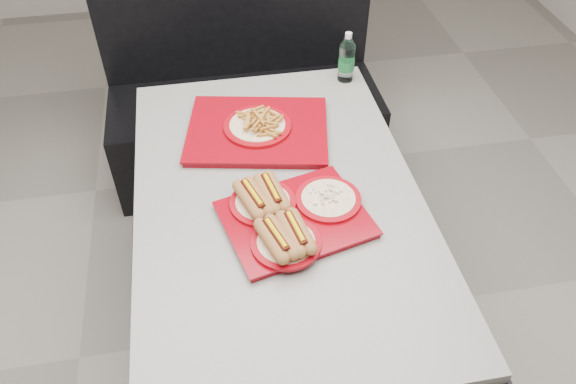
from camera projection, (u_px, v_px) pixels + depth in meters
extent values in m
plane|color=gray|center=(281.00, 327.00, 2.30)|extent=(6.00, 6.00, 0.00)
cylinder|color=black|center=(281.00, 323.00, 2.28)|extent=(0.52, 0.52, 0.05)
cylinder|color=black|center=(280.00, 269.00, 2.03)|extent=(0.11, 0.11, 0.66)
cube|color=black|center=(279.00, 206.00, 1.81)|extent=(0.92, 1.42, 0.01)
cube|color=gray|center=(278.00, 201.00, 1.79)|extent=(0.90, 1.40, 0.04)
cube|color=black|center=(247.00, 132.00, 2.86)|extent=(1.30, 0.55, 0.45)
cube|color=black|center=(234.00, 3.00, 2.63)|extent=(1.30, 0.10, 1.10)
cube|color=maroon|center=(295.00, 221.00, 1.69)|extent=(0.47, 0.40, 0.02)
cube|color=maroon|center=(295.00, 218.00, 1.68)|extent=(0.48, 0.42, 0.01)
cylinder|color=#95040E|center=(286.00, 243.00, 1.60)|extent=(0.20, 0.20, 0.01)
cylinder|color=white|center=(286.00, 241.00, 1.59)|extent=(0.17, 0.17, 0.00)
cylinder|color=#95040E|center=(263.00, 203.00, 1.71)|extent=(0.20, 0.20, 0.01)
cylinder|color=white|center=(263.00, 201.00, 1.71)|extent=(0.17, 0.17, 0.00)
cylinder|color=#95040E|center=(328.00, 199.00, 1.72)|extent=(0.20, 0.20, 0.01)
cylinder|color=white|center=(328.00, 198.00, 1.72)|extent=(0.17, 0.17, 0.00)
cube|color=maroon|center=(258.00, 132.00, 2.00)|extent=(0.55, 0.46, 0.02)
cube|color=maroon|center=(258.00, 129.00, 1.99)|extent=(0.56, 0.47, 0.01)
cylinder|color=#95040E|center=(257.00, 126.00, 1.98)|extent=(0.24, 0.24, 0.01)
cylinder|color=white|center=(257.00, 125.00, 1.97)|extent=(0.20, 0.20, 0.01)
cylinder|color=silver|center=(346.00, 63.00, 2.21)|extent=(0.06, 0.06, 0.15)
cylinder|color=#18622D|center=(346.00, 65.00, 2.21)|extent=(0.06, 0.06, 0.04)
cone|color=silver|center=(348.00, 42.00, 2.14)|extent=(0.06, 0.06, 0.03)
cylinder|color=silver|center=(349.00, 35.00, 2.12)|extent=(0.03, 0.03, 0.02)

